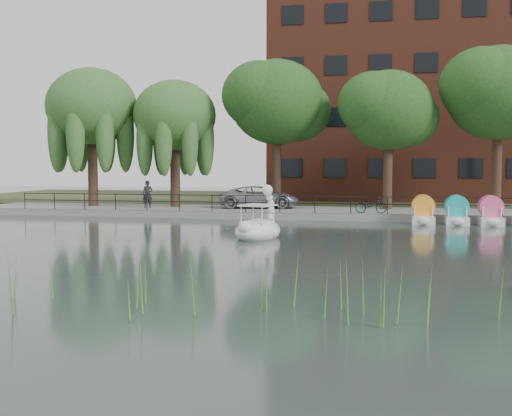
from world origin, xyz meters
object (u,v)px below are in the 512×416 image
(bicycle, at_px, (371,204))
(pedestrian, at_px, (148,192))
(minivan, at_px, (259,195))
(swan_boat, at_px, (259,227))

(bicycle, height_order, pedestrian, pedestrian)
(minivan, height_order, swan_boat, swan_boat)
(pedestrian, distance_m, swan_boat, 14.56)
(bicycle, height_order, swan_boat, swan_boat)
(bicycle, relative_size, swan_boat, 0.57)
(minivan, bearing_deg, pedestrian, 91.95)
(minivan, relative_size, pedestrian, 2.90)
(minivan, xyz_separation_m, swan_boat, (2.46, -12.55, -0.70))
(bicycle, bearing_deg, pedestrian, 85.08)
(minivan, relative_size, bicycle, 3.33)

